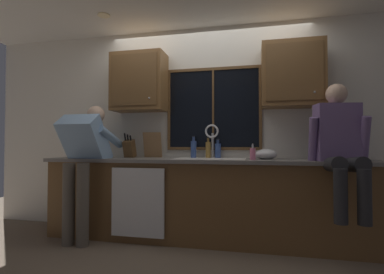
{
  "coord_description": "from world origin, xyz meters",
  "views": [
    {
      "loc": [
        0.59,
        -3.53,
        1.08
      ],
      "look_at": [
        -0.12,
        -0.3,
        1.17
      ],
      "focal_mm": 26.98,
      "sensor_mm": 36.0,
      "label": 1
    }
  ],
  "objects_px": {
    "person_standing": "(84,155)",
    "cutting_board": "(152,145)",
    "mixing_bowl": "(266,154)",
    "knife_block": "(129,149)",
    "soap_dispenser": "(253,154)",
    "person_sitting_on_counter": "(340,142)",
    "bottle_green_glass": "(194,149)",
    "bottle_tall_clear": "(218,150)",
    "bottle_amber_small": "(208,149)"
  },
  "relations": [
    {
      "from": "soap_dispenser",
      "to": "bottle_green_glass",
      "type": "distance_m",
      "value": 0.76
    },
    {
      "from": "person_sitting_on_counter",
      "to": "soap_dispenser",
      "type": "bearing_deg",
      "value": 168.91
    },
    {
      "from": "cutting_board",
      "to": "soap_dispenser",
      "type": "distance_m",
      "value": 1.29
    },
    {
      "from": "person_standing",
      "to": "cutting_board",
      "type": "bearing_deg",
      "value": 40.23
    },
    {
      "from": "knife_block",
      "to": "bottle_tall_clear",
      "type": "distance_m",
      "value": 1.1
    },
    {
      "from": "mixing_bowl",
      "to": "soap_dispenser",
      "type": "distance_m",
      "value": 0.21
    },
    {
      "from": "person_sitting_on_counter",
      "to": "mixing_bowl",
      "type": "xyz_separation_m",
      "value": [
        -0.67,
        0.31,
        -0.13
      ]
    },
    {
      "from": "bottle_green_glass",
      "to": "bottle_amber_small",
      "type": "distance_m",
      "value": 0.18
    },
    {
      "from": "person_standing",
      "to": "cutting_board",
      "type": "xyz_separation_m",
      "value": [
        0.62,
        0.53,
        0.12
      ]
    },
    {
      "from": "knife_block",
      "to": "cutting_board",
      "type": "height_order",
      "value": "cutting_board"
    },
    {
      "from": "cutting_board",
      "to": "bottle_tall_clear",
      "type": "distance_m",
      "value": 0.83
    },
    {
      "from": "mixing_bowl",
      "to": "knife_block",
      "type": "bearing_deg",
      "value": 177.36
    },
    {
      "from": "knife_block",
      "to": "soap_dispenser",
      "type": "height_order",
      "value": "knife_block"
    },
    {
      "from": "soap_dispenser",
      "to": "bottle_tall_clear",
      "type": "xyz_separation_m",
      "value": [
        -0.41,
        0.32,
        0.03
      ]
    },
    {
      "from": "person_sitting_on_counter",
      "to": "bottle_green_glass",
      "type": "xyz_separation_m",
      "value": [
        -1.51,
        0.45,
        -0.07
      ]
    },
    {
      "from": "bottle_green_glass",
      "to": "person_sitting_on_counter",
      "type": "bearing_deg",
      "value": -16.4
    },
    {
      "from": "person_standing",
      "to": "bottle_tall_clear",
      "type": "distance_m",
      "value": 1.54
    },
    {
      "from": "soap_dispenser",
      "to": "bottle_amber_small",
      "type": "distance_m",
      "value": 0.61
    },
    {
      "from": "mixing_bowl",
      "to": "cutting_board",
      "type": "bearing_deg",
      "value": 172.69
    },
    {
      "from": "person_standing",
      "to": "knife_block",
      "type": "distance_m",
      "value": 0.56
    },
    {
      "from": "mixing_bowl",
      "to": "bottle_amber_small",
      "type": "distance_m",
      "value": 0.69
    },
    {
      "from": "bottle_green_glass",
      "to": "bottle_tall_clear",
      "type": "bearing_deg",
      "value": 7.25
    },
    {
      "from": "soap_dispenser",
      "to": "bottle_tall_clear",
      "type": "relative_size",
      "value": 0.76
    },
    {
      "from": "cutting_board",
      "to": "bottle_tall_clear",
      "type": "bearing_deg",
      "value": -0.33
    },
    {
      "from": "cutting_board",
      "to": "mixing_bowl",
      "type": "distance_m",
      "value": 1.4
    },
    {
      "from": "knife_block",
      "to": "cutting_board",
      "type": "relative_size",
      "value": 1.0
    },
    {
      "from": "bottle_amber_small",
      "to": "bottle_green_glass",
      "type": "bearing_deg",
      "value": -175.24
    },
    {
      "from": "soap_dispenser",
      "to": "knife_block",
      "type": "bearing_deg",
      "value": 171.46
    },
    {
      "from": "person_standing",
      "to": "person_sitting_on_counter",
      "type": "bearing_deg",
      "value": 0.82
    },
    {
      "from": "person_standing",
      "to": "soap_dispenser",
      "type": "distance_m",
      "value": 1.87
    },
    {
      "from": "knife_block",
      "to": "soap_dispenser",
      "type": "bearing_deg",
      "value": -8.54
    },
    {
      "from": "person_sitting_on_counter",
      "to": "soap_dispenser",
      "type": "relative_size",
      "value": 7.3
    },
    {
      "from": "knife_block",
      "to": "mixing_bowl",
      "type": "distance_m",
      "value": 1.65
    },
    {
      "from": "bottle_green_glass",
      "to": "bottle_tall_clear",
      "type": "xyz_separation_m",
      "value": [
        0.29,
        0.04,
        -0.02
      ]
    },
    {
      "from": "person_standing",
      "to": "mixing_bowl",
      "type": "height_order",
      "value": "person_standing"
    },
    {
      "from": "knife_block",
      "to": "soap_dispenser",
      "type": "distance_m",
      "value": 1.53
    },
    {
      "from": "knife_block",
      "to": "bottle_amber_small",
      "type": "distance_m",
      "value": 0.98
    },
    {
      "from": "bottle_amber_small",
      "to": "knife_block",
      "type": "bearing_deg",
      "value": -175.66
    },
    {
      "from": "person_standing",
      "to": "bottle_green_glass",
      "type": "distance_m",
      "value": 1.26
    },
    {
      "from": "soap_dispenser",
      "to": "bottle_green_glass",
      "type": "bearing_deg",
      "value": 157.81
    },
    {
      "from": "mixing_bowl",
      "to": "soap_dispenser",
      "type": "height_order",
      "value": "soap_dispenser"
    },
    {
      "from": "person_sitting_on_counter",
      "to": "bottle_amber_small",
      "type": "xyz_separation_m",
      "value": [
        -1.34,
        0.46,
        -0.08
      ]
    },
    {
      "from": "mixing_bowl",
      "to": "bottle_amber_small",
      "type": "xyz_separation_m",
      "value": [
        -0.67,
        0.15,
        0.05
      ]
    },
    {
      "from": "knife_block",
      "to": "person_standing",
      "type": "bearing_deg",
      "value": -129.98
    },
    {
      "from": "bottle_green_glass",
      "to": "soap_dispenser",
      "type": "bearing_deg",
      "value": -22.19
    },
    {
      "from": "person_sitting_on_counter",
      "to": "cutting_board",
      "type": "height_order",
      "value": "person_sitting_on_counter"
    },
    {
      "from": "person_sitting_on_counter",
      "to": "bottle_green_glass",
      "type": "relative_size",
      "value": 4.74
    },
    {
      "from": "cutting_board",
      "to": "bottle_amber_small",
      "type": "bearing_deg",
      "value": -2.16
    },
    {
      "from": "soap_dispenser",
      "to": "bottle_amber_small",
      "type": "xyz_separation_m",
      "value": [
        -0.53,
        0.3,
        0.04
      ]
    },
    {
      "from": "soap_dispenser",
      "to": "bottle_tall_clear",
      "type": "height_order",
      "value": "bottle_tall_clear"
    }
  ]
}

